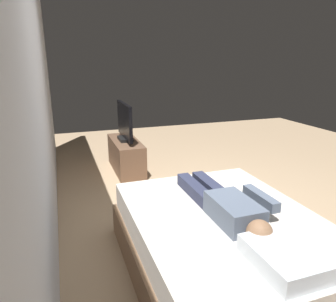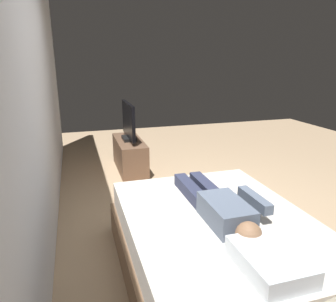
% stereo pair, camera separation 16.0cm
% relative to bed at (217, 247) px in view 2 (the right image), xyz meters
% --- Properties ---
extents(ground_plane, '(10.00, 10.00, 0.00)m').
position_rel_bed_xyz_m(ground_plane, '(0.87, -0.21, -0.26)').
color(ground_plane, tan).
extents(back_wall, '(6.40, 0.10, 2.80)m').
position_rel_bed_xyz_m(back_wall, '(1.27, 1.35, 1.14)').
color(back_wall, silver).
rests_on(back_wall, ground).
extents(bed, '(1.98, 1.50, 0.54)m').
position_rel_bed_xyz_m(bed, '(0.00, 0.00, 0.00)').
color(bed, brown).
rests_on(bed, ground).
extents(pillow, '(0.48, 0.34, 0.12)m').
position_rel_bed_xyz_m(pillow, '(-0.67, 0.00, 0.34)').
color(pillow, white).
rests_on(pillow, bed).
extents(person, '(1.26, 0.46, 0.18)m').
position_rel_bed_xyz_m(person, '(0.03, -0.02, 0.36)').
color(person, slate).
rests_on(person, bed).
extents(remote, '(0.15, 0.04, 0.02)m').
position_rel_bed_xyz_m(remote, '(0.18, -0.42, 0.29)').
color(remote, black).
rests_on(remote, bed).
extents(tv_stand, '(1.10, 0.40, 0.50)m').
position_rel_bed_xyz_m(tv_stand, '(2.79, 0.23, -0.01)').
color(tv_stand, brown).
rests_on(tv_stand, ground).
extents(tv, '(0.88, 0.20, 0.59)m').
position_rel_bed_xyz_m(tv, '(2.79, 0.23, 0.52)').
color(tv, black).
rests_on(tv, tv_stand).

